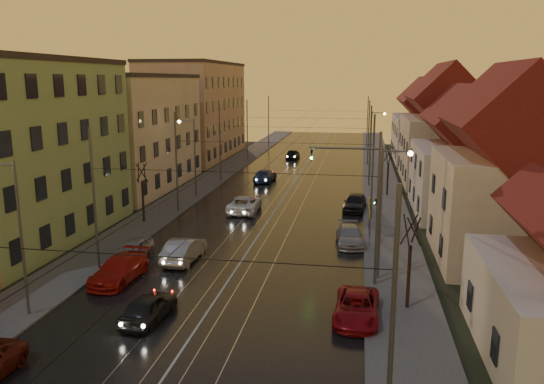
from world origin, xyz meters
The scene contains 44 objects.
ground centered at (0.00, 0.00, 0.00)m, with size 160.00×160.00×0.00m, color black.
road centered at (0.00, 40.00, 0.02)m, with size 16.00×120.00×0.04m, color black.
sidewalk_left centered at (-10.00, 40.00, 0.07)m, with size 4.00×120.00×0.15m, color #4C4C4C.
sidewalk_right centered at (10.00, 40.00, 0.07)m, with size 4.00×120.00×0.15m, color #4C4C4C.
tram_rail_0 centered at (-2.20, 40.00, 0.06)m, with size 0.06×120.00×0.03m, color gray.
tram_rail_1 centered at (-0.77, 40.00, 0.06)m, with size 0.06×120.00×0.03m, color gray.
tram_rail_2 centered at (0.77, 40.00, 0.06)m, with size 0.06×120.00×0.03m, color gray.
tram_rail_3 centered at (2.20, 40.00, 0.06)m, with size 0.06×120.00×0.03m, color gray.
apartment_left_1 centered at (-17.50, 14.00, 6.50)m, with size 10.00×18.00×13.00m, color #75965F.
apartment_left_2 centered at (-17.50, 34.00, 6.00)m, with size 10.00×20.00×12.00m, color tan.
apartment_left_3 centered at (-17.50, 58.00, 7.00)m, with size 10.00×24.00×14.00m, color #A38069.
house_right_1 centered at (17.00, 15.00, 5.45)m, with size 8.67×10.20×10.80m.
house_right_2 centered at (17.00, 28.00, 4.64)m, with size 9.18×12.24×9.20m.
house_right_3 centered at (17.00, 43.00, 5.80)m, with size 9.18×14.28×11.50m.
house_right_4 centered at (17.00, 61.00, 5.05)m, with size 9.18×16.32×10.00m.
catenary_pole_r_0 centered at (8.60, -6.00, 4.50)m, with size 0.16×0.16×9.00m, color #595B60.
catenary_pole_l_1 centered at (-8.60, 9.00, 4.50)m, with size 0.16×0.16×9.00m, color #595B60.
catenary_pole_r_1 centered at (8.60, 9.00, 4.50)m, with size 0.16×0.16×9.00m, color #595B60.
catenary_pole_l_2 centered at (-8.60, 24.00, 4.50)m, with size 0.16×0.16×9.00m, color #595B60.
catenary_pole_r_2 centered at (8.60, 24.00, 4.50)m, with size 0.16×0.16×9.00m, color #595B60.
catenary_pole_l_3 centered at (-8.60, 39.00, 4.50)m, with size 0.16×0.16×9.00m, color #595B60.
catenary_pole_r_3 centered at (8.60, 39.00, 4.50)m, with size 0.16×0.16×9.00m, color #595B60.
catenary_pole_l_4 centered at (-8.60, 54.00, 4.50)m, with size 0.16×0.16×9.00m, color #595B60.
catenary_pole_r_4 centered at (8.60, 54.00, 4.50)m, with size 0.16×0.16×9.00m, color #595B60.
catenary_pole_l_5 centered at (-8.60, 72.00, 4.50)m, with size 0.16×0.16×9.00m, color #595B60.
catenary_pole_r_5 centered at (8.60, 72.00, 4.50)m, with size 0.16×0.16×9.00m, color #595B60.
street_lamp_0 centered at (-9.10, 2.00, 4.89)m, with size 1.75×0.32×8.00m.
street_lamp_1 centered at (9.10, 10.00, 4.89)m, with size 1.75×0.32×8.00m.
street_lamp_2 centered at (-9.10, 30.00, 4.89)m, with size 1.75×0.32×8.00m.
street_lamp_3 centered at (9.10, 46.00, 4.89)m, with size 1.75×0.32×8.00m.
traffic_light_mast centered at (7.99, 18.00, 4.60)m, with size 5.30×0.32×7.20m.
bare_tree_0 centered at (-10.20, 20.00, 2.49)m, with size 1.09×1.09×5.11m.
bare_tree_1 centered at (10.20, 6.00, 2.49)m, with size 1.09×1.09×5.11m.
bare_tree_2 centered at (10.40, 34.00, 2.49)m, with size 1.09×1.09×5.11m.
driving_car_0 centered at (-2.62, 2.62, 0.69)m, with size 1.64×4.08×1.39m, color black.
driving_car_1 centered at (-3.77, 11.39, 0.78)m, with size 1.66×4.75×1.56m, color #9F9FA4.
driving_car_2 centered at (-2.65, 24.93, 0.77)m, with size 2.54×5.51×1.53m, color silver.
driving_car_3 centered at (-3.43, 39.66, 0.74)m, with size 2.07×5.10×1.48m, color navy.
driving_car_4 centered at (-2.53, 58.37, 0.75)m, with size 1.77×4.39×1.49m, color black.
parked_left_2 centered at (-6.42, 7.35, 0.73)m, with size 2.04×5.03×1.46m, color #A61710.
parked_left_3 centered at (-7.21, 11.16, 0.67)m, with size 1.59×3.96×1.35m, color #A7A6AC.
parked_right_0 centered at (7.60, 4.42, 0.65)m, with size 2.17×4.70×1.31m, color maroon.
parked_right_1 centered at (6.96, 16.83, 0.66)m, with size 1.84×4.54×1.32m, color #A4A4A9.
parked_right_2 centered at (7.19, 27.20, 0.78)m, with size 1.84×4.58×1.56m, color black.
Camera 1 is at (7.49, -20.62, 11.79)m, focal length 35.00 mm.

